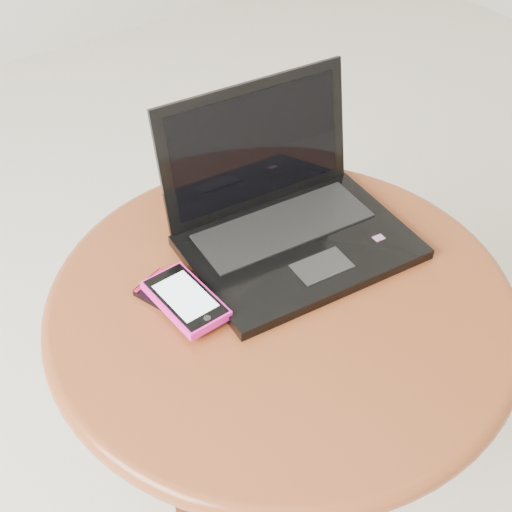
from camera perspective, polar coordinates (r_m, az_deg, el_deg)
table at (r=1.08m, az=1.94°, el=-7.33°), size 0.67×0.67×0.53m
laptop at (r=1.06m, az=2.46°, el=3.13°), size 0.34×0.29×0.21m
phone_black at (r=0.99m, az=-6.49°, el=-3.31°), size 0.09×0.12×0.01m
phone_pink at (r=0.97m, az=-5.68°, el=-3.50°), size 0.07×0.13×0.02m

